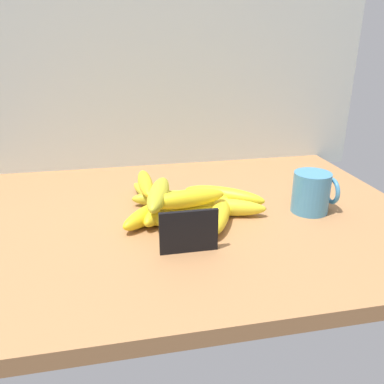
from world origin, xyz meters
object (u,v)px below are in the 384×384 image
banana_1 (163,209)px  banana_8 (151,196)px  banana_3 (220,214)px  banana_9 (187,199)px  chalkboard_sign (189,233)px  banana_5 (224,195)px  banana_4 (221,207)px  banana_11 (159,194)px  coffee_mug (312,192)px  banana_0 (191,215)px  banana_2 (147,215)px  banana_7 (167,198)px  banana_6 (191,200)px  banana_10 (145,183)px

banana_1 → banana_8: size_ratio=0.85×
banana_3 → banana_9: bearing=170.1°
chalkboard_sign → banana_5: 24.24cm
banana_4 → banana_11: banana_11 is taller
banana_8 → banana_9: size_ratio=1.16×
banana_5 → coffee_mug: bearing=-24.2°
banana_0 → banana_5: (9.80, 9.00, 0.17)cm
banana_0 → banana_2: 9.49cm
banana_3 → banana_8: (-13.27, 14.02, -0.53)cm
chalkboard_sign → banana_7: bearing=92.8°
banana_1 → banana_11: bearing=-121.9°
banana_4 → banana_1: bearing=174.0°
banana_1 → banana_8: bearing=100.1°
banana_6 → banana_10: size_ratio=0.98×
banana_0 → banana_10: bearing=121.9°
banana_8 → banana_11: (0.64, -10.30, 4.67)cm
banana_9 → banana_7: bearing=105.3°
banana_6 → coffee_mug: bearing=-16.5°
coffee_mug → banana_7: (-32.06, 9.82, -2.83)cm
banana_5 → banana_8: size_ratio=1.01×
banana_4 → banana_5: size_ratio=1.01×
banana_3 → banana_9: 7.95cm
coffee_mug → banana_6: bearing=163.5°
banana_8 → banana_11: 11.33cm
coffee_mug → banana_6: 27.96cm
banana_1 → banana_9: size_ratio=0.99×
coffee_mug → banana_8: (-35.51, 12.20, -3.06)cm
banana_7 → banana_11: size_ratio=0.93×
chalkboard_sign → banana_10: size_ratio=0.67×
banana_0 → banana_11: bearing=158.4°
banana_3 → banana_10: banana_10 is taller
banana_2 → banana_9: bearing=-12.4°
banana_0 → banana_10: 16.44cm
banana_1 → banana_9: 7.19cm
banana_2 → banana_10: size_ratio=0.92×
banana_0 → banana_10: (-8.55, 13.71, 3.03)cm
banana_0 → banana_6: same height
coffee_mug → banana_7: coffee_mug is taller
banana_5 → banana_1: bearing=-162.5°
banana_7 → banana_11: 9.51cm
banana_2 → banana_6: banana_2 is taller
banana_1 → banana_2: bearing=-148.8°
coffee_mug → banana_8: 37.67cm
banana_2 → banana_9: 9.33cm
banana_0 → banana_4: bearing=20.7°
coffee_mug → banana_2: 37.66cm
banana_2 → chalkboard_sign: bearing=-64.2°
banana_4 → banana_2: bearing=-177.2°
chalkboard_sign → banana_4: 17.67cm
banana_9 → banana_10: bearing=119.1°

